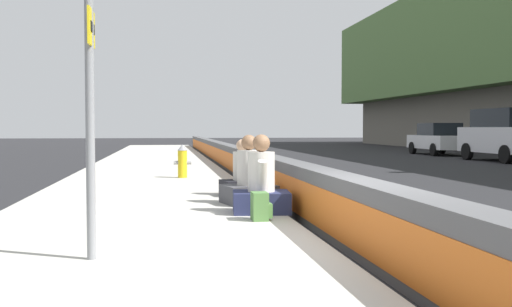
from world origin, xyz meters
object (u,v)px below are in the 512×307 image
object	(u,v)px
fire_hydrant	(182,161)
seated_person_rear	(243,178)
seated_person_middle	(249,182)
parked_car_fourth	(506,134)
route_sign_post	(90,49)
parked_car_midline	(439,139)
backpack	(260,207)
seated_person_foreground	(261,188)

from	to	relation	value
fire_hydrant	seated_person_rear	size ratio (longest dim) A/B	0.80
seated_person_middle	parked_car_fourth	distance (m)	18.99
route_sign_post	seated_person_rear	xyz separation A→B (m)	(5.47, -2.22, -1.75)
fire_hydrant	parked_car_fourth	bearing A→B (deg)	-60.05
fire_hydrant	parked_car_midline	bearing A→B (deg)	-43.97
seated_person_rear	backpack	world-z (taller)	seated_person_rear
parked_car_fourth	parked_car_midline	world-z (taller)	parked_car_fourth
seated_person_middle	seated_person_rear	bearing A→B (deg)	-2.50
fire_hydrant	seated_person_rear	xyz separation A→B (m)	(-4.34, -1.04, -0.11)
fire_hydrant	seated_person_middle	bearing A→B (deg)	-170.12
route_sign_post	fire_hydrant	world-z (taller)	route_sign_post
parked_car_fourth	route_sign_post	bearing A→B (deg)	139.58
seated_person_foreground	seated_person_middle	xyz separation A→B (m)	(1.14, 0.04, -0.01)
fire_hydrant	parked_car_midline	world-z (taller)	parked_car_midline
parked_car_midline	seated_person_foreground	bearing A→B (deg)	148.53
route_sign_post	seated_person_foreground	world-z (taller)	route_sign_post
route_sign_post	seated_person_middle	bearing A→B (deg)	-27.41
seated_person_rear	backpack	size ratio (longest dim) A/B	2.74
route_sign_post	seated_person_rear	distance (m)	6.16
fire_hydrant	seated_person_rear	world-z (taller)	seated_person_rear
backpack	fire_hydrant	bearing A→B (deg)	6.64
fire_hydrant	backpack	xyz separation A→B (m)	(-7.55, -0.88, -0.25)
seated_person_middle	parked_car_midline	bearing A→B (deg)	-32.95
seated_person_rear	parked_car_midline	distance (m)	23.05
fire_hydrant	parked_car_fourth	xyz separation A→B (m)	(8.11, -14.08, 0.60)
seated_person_rear	seated_person_foreground	bearing A→B (deg)	179.50
route_sign_post	parked_car_fourth	size ratio (longest dim) A/B	0.75
parked_car_midline	route_sign_post	bearing A→B (deg)	147.95
seated_person_middle	backpack	bearing A→B (deg)	176.96
parked_car_fourth	fire_hydrant	bearing A→B (deg)	119.95
route_sign_post	seated_person_rear	world-z (taller)	route_sign_post
seated_person_middle	parked_car_midline	size ratio (longest dim) A/B	0.26
route_sign_post	parked_car_midline	size ratio (longest dim) A/B	0.79
fire_hydrant	seated_person_middle	world-z (taller)	seated_person_middle
fire_hydrant	parked_car_fourth	size ratio (longest dim) A/B	0.18
fire_hydrant	backpack	distance (m)	7.61
route_sign_post	seated_person_rear	bearing A→B (deg)	-22.12
seated_person_foreground	parked_car_midline	size ratio (longest dim) A/B	0.27
route_sign_post	parked_car_fourth	world-z (taller)	route_sign_post
route_sign_post	parked_car_midline	bearing A→B (deg)	-32.05
seated_person_middle	parked_car_fourth	world-z (taller)	parked_car_fourth
backpack	parked_car_fourth	distance (m)	20.50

